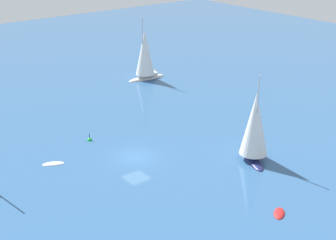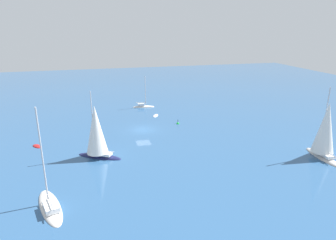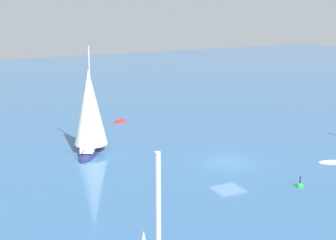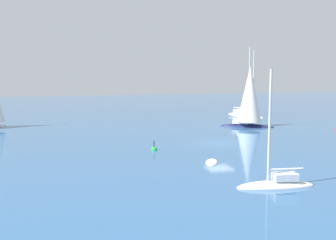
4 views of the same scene
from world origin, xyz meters
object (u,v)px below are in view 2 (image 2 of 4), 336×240
Objects in this scene: sloop_2 at (325,132)px; dinghy at (37,146)px; sailboat at (96,133)px; sloop at (143,106)px; channel_buoy at (178,124)px; sloop_1 at (50,206)px; skiff at (156,116)px.

sloop_2 reaches higher than dinghy.
sailboat reaches higher than dinghy.
sloop is 6.76× the size of channel_buoy.
sailboat is 4.45× the size of dinghy.
sloop is at bearing -83.48° from sailboat.
sloop_2 is at bearing 38.74° from channel_buoy.
sloop_1 reaches higher than sailboat.
dinghy is (11.10, -21.03, 0.00)m from skiff.
sailboat is 0.95× the size of sloop_2.
sloop_1 is 30.35m from channel_buoy.
sloop_2 is at bearing -118.09° from skiff.
sloop_1 is 9.82× the size of channel_buoy.
sloop is at bearing 34.09° from sloop_2.
sloop_2 is 24.91m from channel_buoy.
sloop_1 is 33.49m from skiff.
sloop_1 reaches higher than sloop.
sloop is at bearing 35.47° from skiff.
skiff is at bearing -47.40° from sloop_1.
skiff is (-17.30, 12.11, -3.57)m from sailboat.
sloop_2 is 9.40× the size of channel_buoy.
dinghy is at bearing -4.33° from sloop_1.
dinghy is at bearing 73.20° from sloop_2.
sailboat reaches higher than skiff.
dinghy is at bearing -128.02° from sloop.
skiff is (-28.68, 17.30, -0.20)m from sloop_1.
channel_buoy is (-11.21, 15.07, -3.56)m from sailboat.
channel_buoy is (-19.22, -15.42, -3.65)m from sloop_2.
sloop is at bearing -162.58° from channel_buoy.
sloop_1 is at bearing 174.82° from skiff.
sailboat is at bearing -53.35° from channel_buoy.
sailboat is 0.91× the size of sloop_1.
sloop_1 is (11.38, -5.19, -3.37)m from sailboat.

